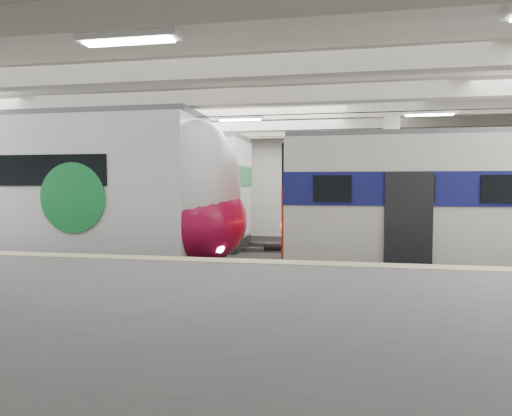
# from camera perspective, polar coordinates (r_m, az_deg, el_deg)

# --- Properties ---
(station_hall) EXTENTS (36.00, 24.00, 5.75)m
(station_hall) POSITION_cam_1_polar(r_m,az_deg,el_deg) (10.81, -6.26, 5.82)
(station_hall) COLOR black
(station_hall) RESTS_ON ground
(modern_emu) EXTENTS (15.31, 3.16, 4.87)m
(modern_emu) POSITION_cam_1_polar(r_m,az_deg,el_deg) (15.34, -27.90, 1.50)
(modern_emu) COLOR white
(modern_emu) RESTS_ON ground
(far_train) EXTENTS (15.01, 3.37, 4.73)m
(far_train) POSITION_cam_1_polar(r_m,az_deg,el_deg) (20.77, -22.09, 2.16)
(far_train) COLOR white
(far_train) RESTS_ON ground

